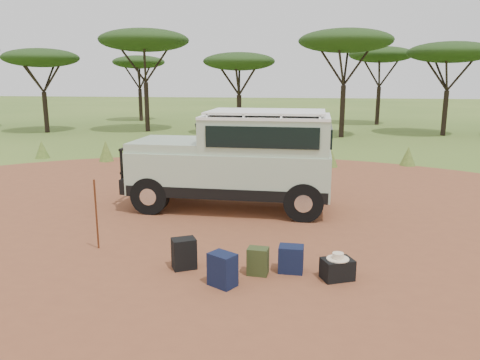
# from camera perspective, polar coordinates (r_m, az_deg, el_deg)

# --- Properties ---
(ground) EXTENTS (140.00, 140.00, 0.00)m
(ground) POSITION_cam_1_polar(r_m,az_deg,el_deg) (10.34, -4.22, -6.58)
(ground) COLOR #476724
(ground) RESTS_ON ground
(dirt_clearing) EXTENTS (23.00, 23.00, 0.01)m
(dirt_clearing) POSITION_cam_1_polar(r_m,az_deg,el_deg) (10.34, -4.22, -6.55)
(dirt_clearing) COLOR brown
(dirt_clearing) RESTS_ON ground
(grass_fringe) EXTENTS (36.60, 1.60, 0.90)m
(grass_fringe) POSITION_cam_1_polar(r_m,az_deg,el_deg) (18.56, 1.96, 3.24)
(grass_fringe) COLOR #476724
(grass_fringe) RESTS_ON ground
(acacia_treeline) EXTENTS (46.70, 13.20, 6.26)m
(acacia_treeline) POSITION_cam_1_polar(r_m,az_deg,el_deg) (29.42, 5.88, 15.30)
(acacia_treeline) COLOR black
(acacia_treeline) RESTS_ON ground
(safari_vehicle) EXTENTS (5.33, 2.21, 2.55)m
(safari_vehicle) POSITION_cam_1_polar(r_m,az_deg,el_deg) (12.06, -0.24, 2.25)
(safari_vehicle) COLOR #A8BEA2
(safari_vehicle) RESTS_ON ground
(walking_staff) EXTENTS (0.17, 0.30, 1.48)m
(walking_staff) POSITION_cam_1_polar(r_m,az_deg,el_deg) (9.53, -17.11, -4.10)
(walking_staff) COLOR #612F17
(walking_staff) RESTS_ON ground
(backpack_black) EXTENTS (0.50, 0.46, 0.56)m
(backpack_black) POSITION_cam_1_polar(r_m,az_deg,el_deg) (8.50, -6.84, -8.91)
(backpack_black) COLOR black
(backpack_black) RESTS_ON ground
(backpack_navy) EXTENTS (0.53, 0.48, 0.56)m
(backpack_navy) POSITION_cam_1_polar(r_m,az_deg,el_deg) (7.79, -2.15, -10.89)
(backpack_navy) COLOR #121F3B
(backpack_navy) RESTS_ON ground
(backpack_olive) EXTENTS (0.37, 0.28, 0.49)m
(backpack_olive) POSITION_cam_1_polar(r_m,az_deg,el_deg) (8.21, 2.19, -9.88)
(backpack_olive) COLOR #35441F
(backpack_olive) RESTS_ON ground
(duffel_navy) EXTENTS (0.44, 0.33, 0.48)m
(duffel_navy) POSITION_cam_1_polar(r_m,az_deg,el_deg) (8.37, 6.23, -9.56)
(duffel_navy) COLOR #121F3B
(duffel_navy) RESTS_ON ground
(hard_case) EXTENTS (0.61, 0.54, 0.36)m
(hard_case) POSITION_cam_1_polar(r_m,az_deg,el_deg) (8.22, 11.78, -10.60)
(hard_case) COLOR black
(hard_case) RESTS_ON ground
(stuff_sack) EXTENTS (0.37, 0.37, 0.29)m
(stuff_sack) POSITION_cam_1_polar(r_m,az_deg,el_deg) (7.98, -1.73, -11.34)
(stuff_sack) COLOR black
(stuff_sack) RESTS_ON ground
(safari_hat) EXTENTS (0.38, 0.38, 0.11)m
(safari_hat) POSITION_cam_1_polar(r_m,az_deg,el_deg) (8.14, 11.85, -9.16)
(safari_hat) COLOR beige
(safari_hat) RESTS_ON hard_case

